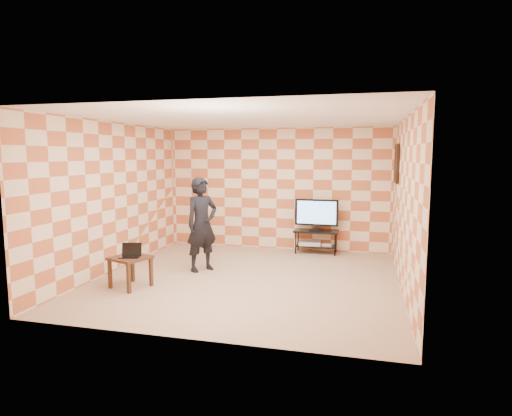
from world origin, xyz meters
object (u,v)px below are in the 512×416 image
object	(u,v)px
tv_stand	(316,236)
tv	(317,213)
person	(202,224)
side_table	(130,262)

from	to	relation	value
tv_stand	tv	distance (m)	0.51
person	tv	bearing A→B (deg)	-7.82
tv	person	size ratio (longest dim) A/B	0.54
tv	tv_stand	bearing A→B (deg)	91.82
tv_stand	tv	xyz separation A→B (m)	(0.00, -0.00, 0.51)
tv_stand	person	bearing A→B (deg)	-134.71
tv_stand	side_table	size ratio (longest dim) A/B	1.37
tv_stand	person	size ratio (longest dim) A/B	0.55
tv	side_table	size ratio (longest dim) A/B	1.35
side_table	person	world-z (taller)	person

